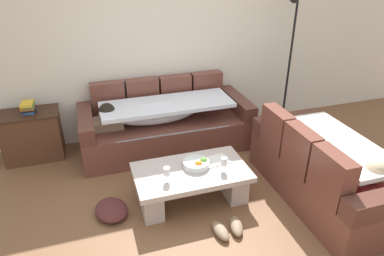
{
  "coord_description": "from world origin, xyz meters",
  "views": [
    {
      "loc": [
        -0.96,
        -2.48,
        2.43
      ],
      "look_at": [
        0.15,
        1.0,
        0.55
      ],
      "focal_mm": 32.28,
      "sensor_mm": 36.0,
      "label": 1
    }
  ],
  "objects_px": {
    "fruit_bowl": "(197,164)",
    "book_stack_on_cabinet": "(28,107)",
    "wine_glass_near_right": "(224,162)",
    "couch_along_wall": "(164,124)",
    "wine_glass_near_left": "(167,172)",
    "couch_near_window": "(326,170)",
    "side_cabinet": "(33,135)",
    "crumpled_garment": "(111,210)",
    "coffee_table": "(191,181)",
    "pair_of_shoes": "(229,228)",
    "open_magazine": "(216,161)",
    "floor_lamp": "(289,54)"
  },
  "relations": [
    {
      "from": "fruit_bowl",
      "to": "book_stack_on_cabinet",
      "type": "relative_size",
      "value": 1.28
    },
    {
      "from": "wine_glass_near_right",
      "to": "couch_along_wall",
      "type": "bearing_deg",
      "value": 103.16
    },
    {
      "from": "fruit_bowl",
      "to": "wine_glass_near_left",
      "type": "xyz_separation_m",
      "value": [
        -0.37,
        -0.16,
        0.08
      ]
    },
    {
      "from": "couch_near_window",
      "to": "wine_glass_near_right",
      "type": "distance_m",
      "value": 1.12
    },
    {
      "from": "couch_near_window",
      "to": "book_stack_on_cabinet",
      "type": "distance_m",
      "value": 3.58
    },
    {
      "from": "couch_near_window",
      "to": "fruit_bowl",
      "type": "bearing_deg",
      "value": 72.34
    },
    {
      "from": "couch_near_window",
      "to": "wine_glass_near_right",
      "type": "xyz_separation_m",
      "value": [
        -1.08,
        0.25,
        0.16
      ]
    },
    {
      "from": "couch_along_wall",
      "to": "fruit_bowl",
      "type": "height_order",
      "value": "couch_along_wall"
    },
    {
      "from": "wine_glass_near_right",
      "to": "side_cabinet",
      "type": "distance_m",
      "value": 2.55
    },
    {
      "from": "wine_glass_near_left",
      "to": "wine_glass_near_right",
      "type": "height_order",
      "value": "same"
    },
    {
      "from": "couch_near_window",
      "to": "crumpled_garment",
      "type": "bearing_deg",
      "value": 80.19
    },
    {
      "from": "coffee_table",
      "to": "book_stack_on_cabinet",
      "type": "xyz_separation_m",
      "value": [
        -1.65,
        1.45,
        0.47
      ]
    },
    {
      "from": "pair_of_shoes",
      "to": "book_stack_on_cabinet",
      "type": "bearing_deg",
      "value": 132.06
    },
    {
      "from": "fruit_bowl",
      "to": "wine_glass_near_left",
      "type": "distance_m",
      "value": 0.41
    },
    {
      "from": "pair_of_shoes",
      "to": "open_magazine",
      "type": "bearing_deg",
      "value": 79.8
    },
    {
      "from": "fruit_bowl",
      "to": "wine_glass_near_left",
      "type": "relative_size",
      "value": 1.69
    },
    {
      "from": "couch_along_wall",
      "to": "couch_near_window",
      "type": "height_order",
      "value": "same"
    },
    {
      "from": "floor_lamp",
      "to": "fruit_bowl",
      "type": "bearing_deg",
      "value": -144.36
    },
    {
      "from": "open_magazine",
      "to": "book_stack_on_cabinet",
      "type": "bearing_deg",
      "value": 137.21
    },
    {
      "from": "wine_glass_near_left",
      "to": "floor_lamp",
      "type": "bearing_deg",
      "value": 33.84
    },
    {
      "from": "couch_near_window",
      "to": "floor_lamp",
      "type": "height_order",
      "value": "floor_lamp"
    },
    {
      "from": "open_magazine",
      "to": "book_stack_on_cabinet",
      "type": "xyz_separation_m",
      "value": [
        -1.96,
        1.37,
        0.33
      ]
    },
    {
      "from": "fruit_bowl",
      "to": "wine_glass_near_right",
      "type": "height_order",
      "value": "wine_glass_near_right"
    },
    {
      "from": "wine_glass_near_right",
      "to": "open_magazine",
      "type": "distance_m",
      "value": 0.24
    },
    {
      "from": "open_magazine",
      "to": "side_cabinet",
      "type": "bearing_deg",
      "value": 137.59
    },
    {
      "from": "couch_near_window",
      "to": "floor_lamp",
      "type": "distance_m",
      "value": 1.97
    },
    {
      "from": "wine_glass_near_right",
      "to": "crumpled_garment",
      "type": "xyz_separation_m",
      "value": [
        -1.17,
        0.14,
        -0.44
      ]
    },
    {
      "from": "coffee_table",
      "to": "side_cabinet",
      "type": "height_order",
      "value": "side_cabinet"
    },
    {
      "from": "book_stack_on_cabinet",
      "to": "pair_of_shoes",
      "type": "relative_size",
      "value": 0.65
    },
    {
      "from": "book_stack_on_cabinet",
      "to": "floor_lamp",
      "type": "relative_size",
      "value": 0.11
    },
    {
      "from": "pair_of_shoes",
      "to": "fruit_bowl",
      "type": "bearing_deg",
      "value": 100.38
    },
    {
      "from": "open_magazine",
      "to": "crumpled_garment",
      "type": "height_order",
      "value": "open_magazine"
    },
    {
      "from": "fruit_bowl",
      "to": "crumpled_garment",
      "type": "xyz_separation_m",
      "value": [
        -0.93,
        -0.03,
        -0.36
      ]
    },
    {
      "from": "fruit_bowl",
      "to": "wine_glass_near_right",
      "type": "bearing_deg",
      "value": -35.03
    },
    {
      "from": "fruit_bowl",
      "to": "floor_lamp",
      "type": "bearing_deg",
      "value": 35.64
    },
    {
      "from": "crumpled_garment",
      "to": "open_magazine",
      "type": "bearing_deg",
      "value": 3.75
    },
    {
      "from": "wine_glass_near_left",
      "to": "pair_of_shoes",
      "type": "relative_size",
      "value": 0.49
    },
    {
      "from": "wine_glass_near_left",
      "to": "crumpled_garment",
      "type": "xyz_separation_m",
      "value": [
        -0.57,
        0.13,
        -0.44
      ]
    },
    {
      "from": "couch_along_wall",
      "to": "wine_glass_near_right",
      "type": "bearing_deg",
      "value": -76.84
    },
    {
      "from": "couch_near_window",
      "to": "crumpled_garment",
      "type": "relative_size",
      "value": 4.47
    },
    {
      "from": "fruit_bowl",
      "to": "couch_near_window",
      "type": "bearing_deg",
      "value": -17.66
    },
    {
      "from": "wine_glass_near_left",
      "to": "side_cabinet",
      "type": "distance_m",
      "value": 2.1
    },
    {
      "from": "fruit_bowl",
      "to": "book_stack_on_cabinet",
      "type": "xyz_separation_m",
      "value": [
        -1.73,
        1.41,
        0.29
      ]
    },
    {
      "from": "couch_along_wall",
      "to": "wine_glass_near_left",
      "type": "bearing_deg",
      "value": -102.1
    },
    {
      "from": "wine_glass_near_left",
      "to": "open_magazine",
      "type": "distance_m",
      "value": 0.65
    },
    {
      "from": "couch_near_window",
      "to": "pair_of_shoes",
      "type": "relative_size",
      "value": 5.33
    },
    {
      "from": "coffee_table",
      "to": "side_cabinet",
      "type": "bearing_deg",
      "value": 139.25
    },
    {
      "from": "open_magazine",
      "to": "side_cabinet",
      "type": "xyz_separation_m",
      "value": [
        -1.99,
        1.36,
        -0.06
      ]
    },
    {
      "from": "open_magazine",
      "to": "pair_of_shoes",
      "type": "bearing_deg",
      "value": -108.18
    },
    {
      "from": "couch_along_wall",
      "to": "coffee_table",
      "type": "relative_size",
      "value": 1.87
    }
  ]
}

